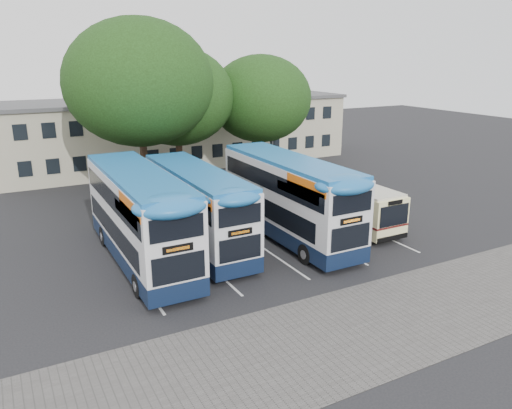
{
  "coord_description": "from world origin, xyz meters",
  "views": [
    {
      "loc": [
        -15.95,
        -18.03,
        10.07
      ],
      "look_at": [
        -3.65,
        5.0,
        2.19
      ],
      "focal_mm": 35.0,
      "sensor_mm": 36.0,
      "label": 1
    }
  ],
  "objects_px": {
    "lamp_post": "(273,114)",
    "bus_dd_right": "(288,195)",
    "tree_right": "(261,99)",
    "bus_single": "(342,198)",
    "bus_dd_left": "(139,213)",
    "tree_left": "(139,83)",
    "tree_mid": "(177,97)",
    "bus_dd_mid": "(197,205)"
  },
  "relations": [
    {
      "from": "bus_dd_left",
      "to": "bus_single",
      "type": "relative_size",
      "value": 1.24
    },
    {
      "from": "tree_right",
      "to": "bus_single",
      "type": "distance_m",
      "value": 13.39
    },
    {
      "from": "lamp_post",
      "to": "bus_dd_mid",
      "type": "relative_size",
      "value": 0.87
    },
    {
      "from": "tree_mid",
      "to": "bus_single",
      "type": "relative_size",
      "value": 1.19
    },
    {
      "from": "bus_dd_mid",
      "to": "bus_dd_right",
      "type": "bearing_deg",
      "value": -12.01
    },
    {
      "from": "bus_single",
      "to": "tree_right",
      "type": "bearing_deg",
      "value": 85.55
    },
    {
      "from": "tree_mid",
      "to": "bus_dd_right",
      "type": "xyz_separation_m",
      "value": [
        1.64,
        -13.3,
        -4.51
      ]
    },
    {
      "from": "tree_left",
      "to": "bus_single",
      "type": "relative_size",
      "value": 1.39
    },
    {
      "from": "bus_single",
      "to": "tree_left",
      "type": "bearing_deg",
      "value": 132.06
    },
    {
      "from": "tree_left",
      "to": "bus_single",
      "type": "xyz_separation_m",
      "value": [
        9.41,
        -10.43,
        -6.72
      ]
    },
    {
      "from": "lamp_post",
      "to": "tree_right",
      "type": "bearing_deg",
      "value": -139.31
    },
    {
      "from": "bus_dd_right",
      "to": "bus_single",
      "type": "xyz_separation_m",
      "value": [
        4.46,
        0.86,
        -1.02
      ]
    },
    {
      "from": "bus_dd_left",
      "to": "bus_dd_mid",
      "type": "relative_size",
      "value": 1.08
    },
    {
      "from": "tree_mid",
      "to": "bus_dd_mid",
      "type": "relative_size",
      "value": 1.03
    },
    {
      "from": "lamp_post",
      "to": "tree_mid",
      "type": "xyz_separation_m",
      "value": [
        -9.35,
        -1.86,
        1.97
      ]
    },
    {
      "from": "lamp_post",
      "to": "bus_dd_right",
      "type": "bearing_deg",
      "value": -116.95
    },
    {
      "from": "lamp_post",
      "to": "tree_right",
      "type": "distance_m",
      "value": 3.38
    },
    {
      "from": "tree_left",
      "to": "bus_dd_right",
      "type": "height_order",
      "value": "tree_left"
    },
    {
      "from": "bus_single",
      "to": "bus_dd_left",
      "type": "bearing_deg",
      "value": -178.23
    },
    {
      "from": "tree_left",
      "to": "bus_dd_mid",
      "type": "xyz_separation_m",
      "value": [
        -0.11,
        -10.21,
        -5.86
      ]
    },
    {
      "from": "lamp_post",
      "to": "bus_dd_mid",
      "type": "xyz_separation_m",
      "value": [
        -12.77,
        -14.09,
        -2.7
      ]
    },
    {
      "from": "lamp_post",
      "to": "tree_mid",
      "type": "relative_size",
      "value": 0.85
    },
    {
      "from": "bus_single",
      "to": "lamp_post",
      "type": "bearing_deg",
      "value": 77.21
    },
    {
      "from": "tree_right",
      "to": "lamp_post",
      "type": "bearing_deg",
      "value": 40.69
    },
    {
      "from": "tree_right",
      "to": "bus_dd_mid",
      "type": "xyz_separation_m",
      "value": [
        -10.48,
        -12.12,
        -4.24
      ]
    },
    {
      "from": "tree_right",
      "to": "bus_dd_mid",
      "type": "bearing_deg",
      "value": -130.84
    },
    {
      "from": "tree_right",
      "to": "bus_single",
      "type": "xyz_separation_m",
      "value": [
        -0.96,
        -12.34,
        -5.1
      ]
    },
    {
      "from": "lamp_post",
      "to": "bus_dd_left",
      "type": "height_order",
      "value": "lamp_post"
    },
    {
      "from": "tree_right",
      "to": "bus_single",
      "type": "height_order",
      "value": "tree_right"
    },
    {
      "from": "tree_right",
      "to": "bus_dd_left",
      "type": "relative_size",
      "value": 0.9
    },
    {
      "from": "lamp_post",
      "to": "tree_left",
      "type": "bearing_deg",
      "value": -162.98
    },
    {
      "from": "bus_dd_left",
      "to": "bus_dd_right",
      "type": "relative_size",
      "value": 1.01
    },
    {
      "from": "tree_mid",
      "to": "tree_right",
      "type": "distance_m",
      "value": 7.07
    },
    {
      "from": "bus_dd_left",
      "to": "bus_dd_mid",
      "type": "xyz_separation_m",
      "value": [
        3.26,
        0.61,
        -0.19
      ]
    },
    {
      "from": "tree_mid",
      "to": "bus_single",
      "type": "xyz_separation_m",
      "value": [
        6.1,
        -12.45,
        -5.53
      ]
    },
    {
      "from": "tree_mid",
      "to": "tree_right",
      "type": "xyz_separation_m",
      "value": [
        7.06,
        -0.11,
        -0.44
      ]
    },
    {
      "from": "bus_dd_right",
      "to": "bus_dd_left",
      "type": "bearing_deg",
      "value": 176.82
    },
    {
      "from": "bus_dd_left",
      "to": "tree_mid",
      "type": "bearing_deg",
      "value": 62.51
    },
    {
      "from": "lamp_post",
      "to": "bus_dd_mid",
      "type": "bearing_deg",
      "value": -132.18
    },
    {
      "from": "tree_left",
      "to": "tree_mid",
      "type": "xyz_separation_m",
      "value": [
        3.31,
        2.02,
        -1.18
      ]
    },
    {
      "from": "tree_mid",
      "to": "bus_dd_left",
      "type": "relative_size",
      "value": 0.96
    },
    {
      "from": "lamp_post",
      "to": "bus_dd_right",
      "type": "distance_m",
      "value": 17.2
    }
  ]
}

